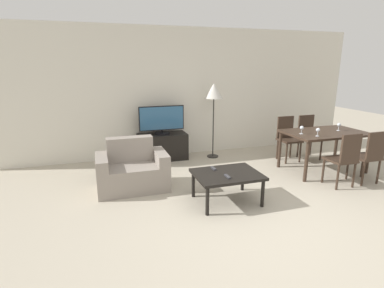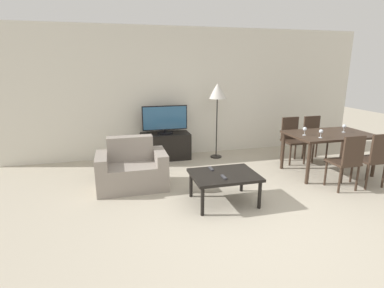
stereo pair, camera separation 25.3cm
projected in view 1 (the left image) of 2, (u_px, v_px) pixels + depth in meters
name	position (u px, v px, depth m)	size (l,w,h in m)	color
ground_plane	(262.00, 221.00, 3.82)	(18.00, 18.00, 0.00)	#B2A893
wall_back	(188.00, 93.00, 6.47)	(7.94, 0.06, 2.70)	silver
armchair	(132.00, 171.00, 4.78)	(1.10, 0.68, 0.80)	gray
tv_stand	(162.00, 147.00, 6.28)	(1.01, 0.48, 0.55)	black
tv	(162.00, 120.00, 6.13)	(0.93, 0.32, 0.58)	black
coffee_table	(227.00, 176.00, 4.28)	(0.93, 0.72, 0.44)	black
dining_table	(325.00, 136.00, 5.52)	(1.46, 0.91, 0.75)	#38281E
dining_chair_near	(344.00, 157.00, 4.78)	(0.40, 0.40, 0.91)	#38281E
dining_chair_far	(308.00, 134.00, 6.34)	(0.40, 0.40, 0.91)	#38281E
dining_chair_near_right	(369.00, 154.00, 4.93)	(0.40, 0.40, 0.91)	#38281E
dining_chair_far_left	(287.00, 136.00, 6.19)	(0.40, 0.40, 0.91)	#38281E
floor_lamp	(214.00, 93.00, 6.15)	(0.38, 0.38, 1.57)	black
remote_primary	(213.00, 168.00, 4.44)	(0.04, 0.15, 0.02)	#38383D
remote_secondary	(227.00, 176.00, 4.12)	(0.04, 0.15, 0.02)	#38383D
wine_glass_left	(339.00, 125.00, 5.57)	(0.07, 0.07, 0.15)	silver
wine_glass_center	(318.00, 130.00, 5.12)	(0.07, 0.07, 0.15)	silver
wine_glass_right	(302.00, 128.00, 5.30)	(0.07, 0.07, 0.15)	silver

